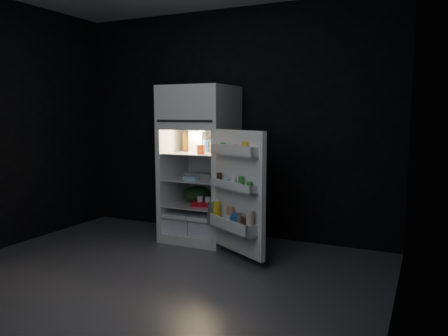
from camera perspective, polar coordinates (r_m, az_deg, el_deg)
The scene contains 18 objects.
floor at distance 4.08m, azimuth -9.42°, elevation -14.07°, with size 4.00×3.40×0.00m, color #525257.
wall_back at distance 5.29m, azimuth 0.84°, elevation 5.83°, with size 4.00×0.00×2.70m, color black.
wall_right at distance 3.12m, azimuth 21.90°, elevation 4.48°, with size 0.00×3.40×2.70m, color black.
refrigerator at distance 5.06m, azimuth -3.06°, elevation 1.29°, with size 0.76×0.71×1.78m.
fridge_door at distance 4.29m, azimuth 1.66°, elevation -3.43°, with size 0.72×0.53×1.22m.
milk_jug at distance 5.08m, azimuth -3.48°, elevation 3.46°, with size 0.16×0.16×0.24m, color white.
mayo_jar at distance 5.00m, azimuth -2.19°, elevation 2.83°, with size 0.11×0.11×0.14m, color #1D5CA1.
jam_jar at distance 4.92m, azimuth -1.29°, elevation 2.72°, with size 0.11×0.11×0.13m, color #33200E.
amber_bottle at distance 5.21m, azimuth -4.99°, elevation 3.42°, with size 0.08×0.08×0.22m, color #C2741F.
small_carton at distance 4.83m, azimuth -3.03°, elevation 2.45°, with size 0.08×0.06×0.10m, color #D14918.
egg_carton at distance 4.97m, azimuth -2.75°, elevation -1.07°, with size 0.29×0.11×0.07m, color gray.
pie at distance 5.17m, azimuth -3.66°, elevation -0.94°, with size 0.29×0.29×0.04m, color #A27F55.
flat_package at distance 4.92m, azimuth -4.37°, elevation -1.34°, with size 0.17×0.08×0.04m, color #95CAE7.
wrapped_pkg at distance 5.06m, azimuth -0.14°, elevation -1.04°, with size 0.13×0.11×0.05m, color beige.
produce_bag at distance 5.16m, azimuth -3.53°, elevation -3.46°, with size 0.35×0.30×0.20m, color #193815.
yogurt_tray at distance 4.96m, azimuth -2.52°, elevation -4.72°, with size 0.29×0.15×0.05m, color red.
small_can_red at distance 5.21m, azimuth -0.96°, elevation -3.93°, with size 0.07×0.07×0.09m, color red.
small_can_silver at distance 5.09m, azimuth -0.01°, elevation -4.18°, with size 0.07×0.07×0.09m, color silver.
Camera 1 is at (2.18, -3.12, 1.46)m, focal length 35.00 mm.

